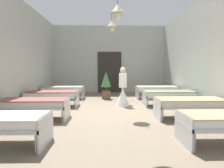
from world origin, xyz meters
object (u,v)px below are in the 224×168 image
at_px(bed_right_row_1, 190,103).
at_px(bed_right_row_3, 156,89).
at_px(bed_left_row_2, 52,95).
at_px(potted_plant, 106,84).
at_px(bed_right_row_2, 169,94).
at_px(bed_left_row_3, 64,89).
at_px(bed_left_row_1, 33,104).
at_px(nurse_near_aisle, 123,92).

bearing_deg(bed_right_row_1, bed_right_row_3, 90.00).
height_order(bed_left_row_2, potted_plant, potted_plant).
distance_m(bed_right_row_2, bed_left_row_3, 4.80).
height_order(bed_left_row_2, bed_right_row_2, same).
bearing_deg(bed_left_row_1, bed_right_row_1, 0.00).
distance_m(bed_left_row_2, nurse_near_aisle, 2.66).
distance_m(bed_left_row_1, bed_left_row_2, 1.90).
bearing_deg(bed_left_row_2, bed_right_row_3, 23.32).
height_order(bed_right_row_1, nurse_near_aisle, nurse_near_aisle).
distance_m(bed_left_row_1, potted_plant, 4.20).
xyz_separation_m(bed_left_row_2, bed_right_row_2, (4.41, 0.00, 0.00)).
height_order(bed_right_row_2, bed_right_row_3, same).
bearing_deg(bed_left_row_3, potted_plant, -3.39).
bearing_deg(bed_right_row_2, bed_left_row_2, 180.00).
relative_size(bed_left_row_1, bed_left_row_2, 1.00).
distance_m(bed_left_row_2, bed_left_row_3, 1.90).
bearing_deg(bed_left_row_2, bed_left_row_1, -90.00).
height_order(bed_left_row_3, potted_plant, potted_plant).
bearing_deg(bed_left_row_2, potted_plant, 41.56).
bearing_deg(bed_left_row_3, bed_right_row_1, -40.77).
bearing_deg(nurse_near_aisle, bed_left_row_1, 170.20).
relative_size(bed_right_row_1, bed_left_row_3, 1.00).
xyz_separation_m(bed_right_row_3, potted_plant, (-2.40, -0.12, 0.28)).
xyz_separation_m(bed_left_row_2, potted_plant, (2.01, 1.78, 0.28)).
xyz_separation_m(bed_left_row_1, bed_right_row_3, (4.41, 3.80, 0.00)).
relative_size(bed_left_row_2, bed_right_row_3, 1.00).
bearing_deg(bed_right_row_3, bed_left_row_2, -156.68).
bearing_deg(nurse_near_aisle, bed_left_row_2, 135.40).
bearing_deg(bed_left_row_3, bed_left_row_2, -90.00).
bearing_deg(nurse_near_aisle, bed_left_row_3, 99.13).
bearing_deg(potted_plant, bed_left_row_3, 176.61).
height_order(bed_left_row_2, nurse_near_aisle, nurse_near_aisle).
bearing_deg(bed_right_row_2, potted_plant, 143.40).
height_order(bed_right_row_2, bed_left_row_3, same).
height_order(bed_right_row_1, potted_plant, potted_plant).
relative_size(bed_left_row_3, potted_plant, 1.47).
xyz_separation_m(bed_left_row_1, potted_plant, (2.01, 3.68, 0.28)).
xyz_separation_m(bed_right_row_1, bed_right_row_2, (0.00, 1.90, 0.00)).
height_order(bed_left_row_1, bed_right_row_1, same).
bearing_deg(bed_right_row_2, bed_left_row_1, -156.68).
xyz_separation_m(bed_right_row_1, nurse_near_aisle, (-1.75, 2.00, 0.09)).
xyz_separation_m(bed_left_row_3, bed_right_row_3, (4.41, 0.00, 0.00)).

